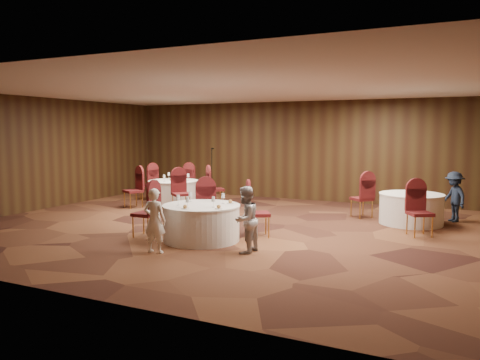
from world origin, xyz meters
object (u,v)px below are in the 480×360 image
at_px(table_main, 202,222).
at_px(woman_a, 155,221).
at_px(table_left, 174,192).
at_px(woman_b, 245,220).
at_px(man_c, 454,197).
at_px(table_right, 411,209).
at_px(mic_stand, 212,184).

bearing_deg(table_main, woman_a, -103.23).
xyz_separation_m(table_left, woman_b, (4.38, -4.24, 0.24)).
xyz_separation_m(table_left, woman_a, (2.87, -4.95, 0.23)).
bearing_deg(man_c, table_left, -119.68).
relative_size(table_left, woman_a, 1.27).
bearing_deg(woman_b, woman_a, -59.35).
distance_m(table_right, woman_b, 4.86).
bearing_deg(table_right, woman_b, -120.94).
xyz_separation_m(table_main, mic_stand, (-2.58, 5.13, 0.13)).
relative_size(table_main, table_left, 1.04).
bearing_deg(table_left, man_c, 4.98).
relative_size(table_main, woman_b, 1.28).
bearing_deg(woman_a, mic_stand, -75.38).
distance_m(table_right, man_c, 1.22).
xyz_separation_m(table_right, man_c, (0.92, 0.75, 0.25)).
xyz_separation_m(woman_a, man_c, (4.93, 5.63, 0.02)).
bearing_deg(table_left, table_right, -0.62).
bearing_deg(man_c, table_right, -85.36).
distance_m(woman_a, woman_b, 1.67).
height_order(table_right, mic_stand, mic_stand).
xyz_separation_m(mic_stand, woman_a, (2.29, -6.35, 0.10)).
xyz_separation_m(woman_b, man_c, (3.42, 4.92, 0.00)).
distance_m(table_main, table_right, 5.22).
distance_m(table_main, woman_a, 1.27).
height_order(table_left, man_c, man_c).
height_order(table_main, man_c, man_c).
bearing_deg(table_right, table_left, 179.38).
distance_m(table_main, man_c, 6.41).
xyz_separation_m(table_main, man_c, (4.64, 4.42, 0.25)).
distance_m(table_left, woman_b, 6.10).
relative_size(woman_a, man_c, 0.96).
bearing_deg(woman_a, woman_b, -159.85).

